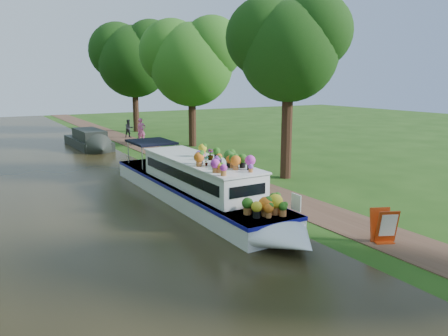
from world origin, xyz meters
TOP-DOWN VIEW (x-y plane):
  - ground at (0.00, 0.00)m, footprint 100.00×100.00m
  - canal_water at (-6.00, 0.00)m, footprint 10.00×100.00m
  - towpath at (1.20, 0.00)m, footprint 2.20×100.00m
  - plant_boat at (-2.25, 0.86)m, footprint 2.29×13.52m
  - tree_near_overhang at (3.79, 3.06)m, footprint 5.52×5.28m
  - tree_near_mid at (4.48, 15.08)m, footprint 6.90×6.60m
  - tree_near_far at (3.98, 26.09)m, footprint 7.59×7.26m
  - second_boat at (-2.42, 17.89)m, footprint 2.20×7.07m
  - sandwich_board at (0.74, -5.68)m, footprint 0.72×0.76m
  - pedestrian_pink at (1.73, 18.39)m, footprint 0.75×0.54m
  - pedestrian_dark at (1.90, 21.91)m, footprint 0.79×0.63m
  - verge_plant at (0.05, 3.25)m, footprint 0.40×0.37m

SIDE VIEW (x-z plane):
  - ground at x=0.00m, z-range 0.00..0.00m
  - canal_water at x=-6.00m, z-range 0.00..0.02m
  - towpath at x=1.20m, z-range 0.00..0.03m
  - verge_plant at x=0.05m, z-range 0.00..0.37m
  - sandwich_board at x=0.74m, z-range -0.02..1.03m
  - second_boat at x=-2.42m, z-range -0.13..1.23m
  - pedestrian_dark at x=1.90m, z-range 0.03..1.57m
  - plant_boat at x=-2.25m, z-range -0.29..2.00m
  - pedestrian_pink at x=1.73m, z-range 0.03..1.96m
  - tree_near_mid at x=4.48m, z-range 1.74..11.14m
  - tree_near_overhang at x=3.79m, z-range 2.11..11.10m
  - tree_near_far at x=3.98m, z-range 1.90..12.20m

